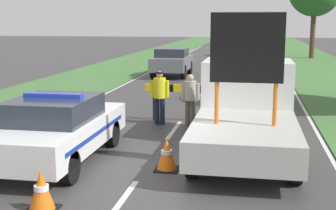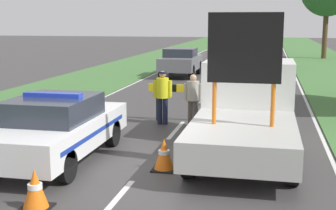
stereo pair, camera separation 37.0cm
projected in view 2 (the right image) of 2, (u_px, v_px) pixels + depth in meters
The scene contains 14 objects.
ground_plane at pixel (141, 171), 10.03m from camera, with size 160.00×160.00×0.00m, color #3D3A3A.
lane_markings at pixel (220, 79), 25.68m from camera, with size 8.30×61.70×0.01m.
grass_verge_left at pixel (124, 69), 30.65m from camera, with size 4.99×120.00×0.03m.
police_car at pixel (57, 127), 10.68m from camera, with size 1.92×4.65×1.59m.
work_truck at pixel (246, 108), 11.40m from camera, with size 2.28×5.35×3.34m.
road_barrier at pixel (191, 91), 14.69m from camera, with size 2.72×0.08×1.18m.
police_officer at pixel (163, 93), 14.36m from camera, with size 0.59×0.38×1.66m.
pedestrian_civilian at pixel (193, 96), 14.13m from camera, with size 0.57×0.36×1.58m.
traffic_cone_near_police at pixel (164, 154), 10.02m from camera, with size 0.50×0.50×0.69m.
traffic_cone_centre_front at pixel (35, 189), 7.94m from camera, with size 0.52×0.52×0.71m.
traffic_cone_near_truck at pixel (70, 114), 14.73m from camera, with size 0.40×0.40×0.56m.
queued_car_van_white at pixel (254, 75), 19.90m from camera, with size 1.90×4.33×1.68m.
queued_car_suv_grey at pixel (181, 61), 26.76m from camera, with size 1.92×4.14×1.60m.
queued_car_sedan_black at pixel (259, 56), 31.53m from camera, with size 1.93×4.56×1.60m.
Camera 2 is at (2.60, -9.27, 3.18)m, focal length 50.00 mm.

